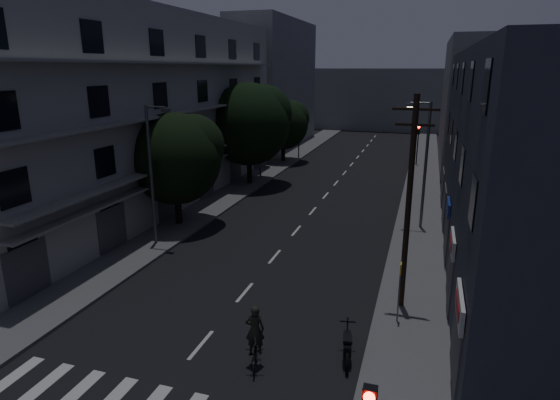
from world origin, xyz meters
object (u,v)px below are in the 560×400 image
Objects in this scene: bus_stop_sign at (400,282)px; cyclist at (255,345)px; motorcycle at (347,347)px; utility_pole at (409,201)px.

bus_stop_sign is 1.10× the size of cyclist.
motorcycle is (-1.55, -3.05, -1.37)m from bus_stop_sign.
utility_pole is 4.41× the size of motorcycle.
utility_pole is at bearing 87.36° from bus_stop_sign.
cyclist reaches higher than motorcycle.
motorcycle is (-1.61, -4.48, -4.35)m from utility_pole.
motorcycle is at bearing -109.81° from utility_pole.
bus_stop_sign is at bearing -92.64° from utility_pole.
utility_pole is 3.91× the size of cyclist.
utility_pole is 6.44m from motorcycle.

